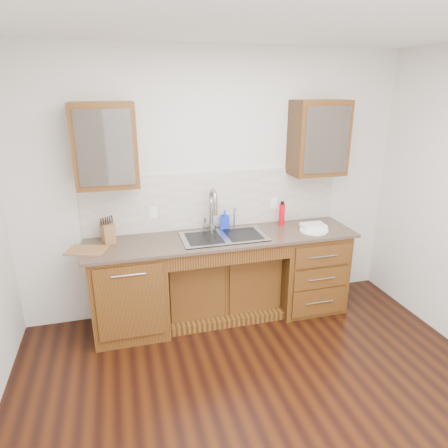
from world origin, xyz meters
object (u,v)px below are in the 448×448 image
object	(u,v)px
plate	(314,230)
soap_bottle	(225,219)
knife_block	(108,232)
cutting_board	(87,250)
water_bottle	(282,215)

from	to	relation	value
plate	soap_bottle	bearing A→B (deg)	159.50
soap_bottle	plate	xyz separation A→B (m)	(0.87, -0.32, -0.09)
knife_block	cutting_board	distance (m)	0.28
water_bottle	cutting_board	bearing A→B (deg)	-173.88
water_bottle	cutting_board	distance (m)	2.01
water_bottle	cutting_board	xyz separation A→B (m)	(-1.99, -0.21, -0.11)
plate	knife_block	xyz separation A→B (m)	(-2.05, 0.25, 0.09)
soap_bottle	plate	bearing A→B (deg)	-0.23
water_bottle	plate	xyz separation A→B (m)	(0.25, -0.27, -0.11)
soap_bottle	plate	world-z (taller)	soap_bottle
knife_block	cutting_board	bearing A→B (deg)	-151.61
water_bottle	knife_block	world-z (taller)	water_bottle
soap_bottle	plate	distance (m)	0.93
knife_block	cutting_board	xyz separation A→B (m)	(-0.19, -0.19, -0.09)
plate	cutting_board	bearing A→B (deg)	178.51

